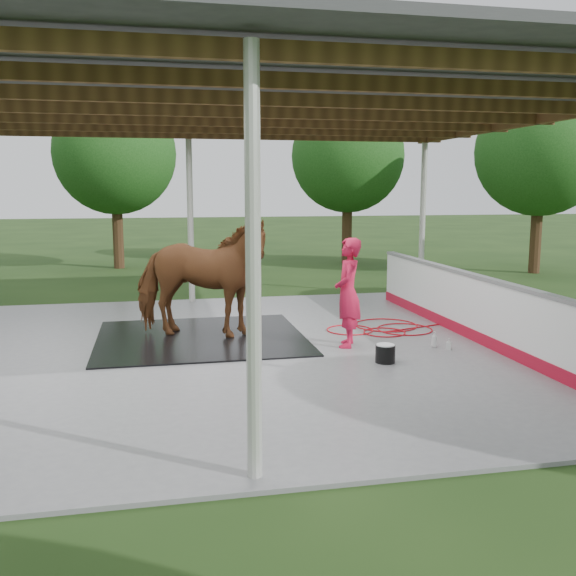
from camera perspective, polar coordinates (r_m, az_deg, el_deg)
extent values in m
plane|color=#1E3814|center=(10.59, -6.94, -5.82)|extent=(100.00, 100.00, 0.00)
cube|color=slate|center=(10.59, -6.94, -5.69)|extent=(12.00, 10.00, 0.05)
cylinder|color=beige|center=(5.62, -3.11, 1.71)|extent=(0.14, 0.14, 3.85)
cylinder|color=beige|center=(14.95, -8.67, 6.09)|extent=(0.14, 0.14, 3.85)
cylinder|color=beige|center=(16.30, 11.88, 6.23)|extent=(0.14, 0.14, 3.85)
cube|color=brown|center=(5.89, -3.59, 20.36)|extent=(12.00, 0.10, 0.18)
cube|color=brown|center=(7.36, -5.37, 18.03)|extent=(12.00, 0.10, 0.18)
cube|color=brown|center=(8.83, -6.54, 16.47)|extent=(12.00, 0.10, 0.18)
cube|color=brown|center=(10.32, -7.35, 15.35)|extent=(12.00, 0.10, 0.18)
cube|color=brown|center=(11.80, -7.96, 14.51)|extent=(12.00, 0.10, 0.18)
cube|color=brown|center=(13.29, -8.43, 13.85)|extent=(12.00, 0.10, 0.18)
cube|color=brown|center=(14.78, -8.80, 13.33)|extent=(12.00, 0.10, 0.18)
cube|color=brown|center=(12.19, 21.32, 13.82)|extent=(0.12, 10.00, 0.18)
cube|color=#38383A|center=(10.34, -7.38, 16.45)|extent=(12.60, 10.60, 0.10)
cube|color=#AB0E26|center=(11.85, 15.82, -3.77)|extent=(0.14, 8.00, 0.20)
cube|color=white|center=(11.75, 15.95, -1.39)|extent=(0.12, 8.00, 1.00)
cube|color=slate|center=(11.67, 16.05, 1.12)|extent=(0.16, 8.00, 0.06)
cylinder|color=#382314|center=(22.30, -14.87, 4.53)|extent=(0.36, 0.36, 2.20)
sphere|color=#194714|center=(22.27, -15.15, 11.47)|extent=(4.00, 4.00, 4.00)
cylinder|color=#382314|center=(23.30, 5.25, 4.96)|extent=(0.36, 0.36, 2.20)
sphere|color=#194714|center=(23.27, 5.35, 11.61)|extent=(4.00, 4.00, 4.00)
cylinder|color=#382314|center=(21.79, 21.15, 4.13)|extent=(0.36, 0.36, 2.20)
sphere|color=#194714|center=(21.76, 21.56, 11.23)|extent=(4.00, 4.00, 4.00)
cube|color=black|center=(11.47, -7.74, -4.37)|extent=(3.59, 3.37, 0.03)
imported|color=brown|center=(11.27, -7.85, 0.88)|extent=(2.72, 1.91, 2.09)
imported|color=red|center=(10.67, 5.35, -0.41)|extent=(0.63, 0.77, 1.82)
cylinder|color=black|center=(9.89, 8.64, -5.81)|extent=(0.30, 0.30, 0.27)
cylinder|color=white|center=(9.86, 8.66, -5.06)|extent=(0.28, 0.28, 0.03)
imported|color=silver|center=(10.98, 12.88, -4.47)|extent=(0.11, 0.11, 0.27)
imported|color=#338CD8|center=(10.87, 14.11, -4.85)|extent=(0.12, 0.12, 0.19)
torus|color=red|center=(12.22, 10.33, -3.62)|extent=(1.03, 1.03, 0.02)
torus|color=red|center=(12.02, 5.52, -3.72)|extent=(0.87, 0.87, 0.02)
torus|color=red|center=(11.90, 8.57, -3.91)|extent=(0.77, 0.77, 0.02)
torus|color=red|center=(12.52, 8.68, -3.27)|extent=(1.21, 1.21, 0.02)
cylinder|color=red|center=(12.38, 11.23, -3.48)|extent=(1.34, 0.45, 0.02)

